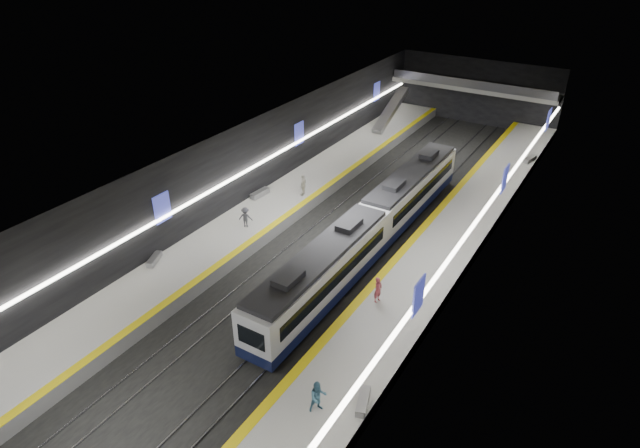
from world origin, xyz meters
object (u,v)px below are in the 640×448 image
Objects in this scene: bench_left_far at (260,193)px; escalator at (391,110)px; bench_right_near at (363,401)px; passenger_right_a at (378,290)px; bench_right_far at (530,159)px; bench_left_near at (154,259)px; passenger_right_b at (318,397)px; passenger_left_a at (303,185)px; passenger_left_b at (245,217)px; train at (372,226)px.

escalator is at bearing 90.30° from bench_left_far.
bench_right_near is 1.02× the size of passenger_right_a.
passenger_right_a is (-3.16, -28.97, 0.67)m from bench_right_far.
passenger_right_b reaches higher than bench_left_near.
escalator reaches higher than bench_left_far.
bench_left_far is 3.96m from passenger_left_a.
bench_right_far is at bearing 40.78° from passenger_right_b.
passenger_left_b is at bearing -89.01° from escalator.
escalator is 3.87× the size of bench_left_far.
passenger_right_a is at bearing -7.29° from bench_left_near.
bench_left_near is at bearing -85.65° from bench_left_far.
passenger_left_b is (-9.51, -3.58, -0.34)m from train.
escalator reaches higher than passenger_left_a.
bench_right_far is 1.00× the size of passenger_left_a.
passenger_right_b is at bearing -41.20° from bench_left_far.
bench_left_near is at bearing 116.49° from passenger_right_b.
bench_right_far is at bearing 4.23° from passenger_right_a.
passenger_right_b is at bearing -80.21° from bench_right_far.
train is 16.43m from bench_right_near.
train is at bearing 176.32° from passenger_left_b.
passenger_right_b is (1.37, -9.58, 0.02)m from passenger_right_a.
bench_left_near is at bearing -93.19° from escalator.
bench_right_far is (17.00, -2.52, -1.66)m from escalator.
bench_left_far is at bearing 66.83° from bench_left_near.
bench_left_far is 1.14× the size of passenger_right_a.
passenger_right_a is (-3.16, 8.08, 0.68)m from bench_right_near.
passenger_right_b is (5.21, -16.34, -0.27)m from train.
bench_right_near is at bearing -148.23° from passenger_right_a.
train is 7.78m from passenger_right_a.
passenger_left_a is at bearing 157.31° from train.
train reaches higher than passenger_right_a.
passenger_right_a is (15.84, 4.34, 0.69)m from bench_left_near.
passenger_left_a is at bearing 78.24° from passenger_right_b.
passenger_right_b is (17.21, -5.24, 0.71)m from bench_left_near.
passenger_left_a is at bearing -86.38° from escalator.
passenger_left_b is at bearing 92.52° from passenger_right_b.
passenger_left_b is at bearing 87.06° from passenger_right_a.
escalator is (-10.00, 24.74, 0.70)m from train.
bench_right_far is (18.88, 20.79, -0.01)m from bench_left_far.
passenger_right_a is 13.73m from passenger_left_b.
escalator is 35.93m from bench_left_near.
escalator reaches higher than bench_left_near.
passenger_right_b is (15.21, -41.08, -0.97)m from escalator.
escalator is at bearing -113.31° from passenger_left_b.
passenger_right_a is at bearing 39.06° from passenger_left_a.
bench_left_near is 12.52m from bench_left_far.
bench_left_far is at bearing 173.16° from train.
bench_left_near is at bearing 115.77° from passenger_right_a.
escalator is 4.42× the size of passenger_right_a.
bench_left_near is 0.96× the size of passenger_right_b.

